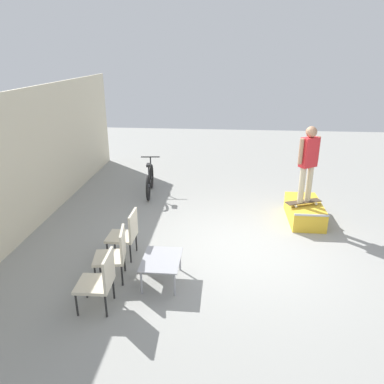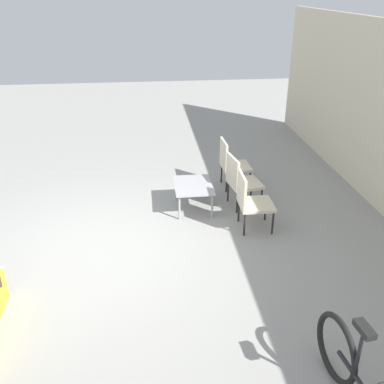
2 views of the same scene
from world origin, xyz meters
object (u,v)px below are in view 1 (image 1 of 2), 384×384
at_px(patio_chair_center, 115,253).
at_px(bicycle, 150,181).
at_px(skateboard_on_ramp, 303,202).
at_px(patio_chair_right, 126,232).
at_px(person_skater, 308,159).
at_px(skate_ramp_box, 304,211).
at_px(coffee_table, 161,261).
at_px(patio_chair_left, 100,279).

bearing_deg(patio_chair_center, bicycle, 173.44).
bearing_deg(skateboard_on_ramp, patio_chair_right, -175.14).
bearing_deg(bicycle, person_skater, -117.65).
relative_size(skate_ramp_box, person_skater, 0.84).
relative_size(patio_chair_center, bicycle, 0.55).
distance_m(patio_chair_center, patio_chair_right, 0.75).
bearing_deg(bicycle, skate_ramp_box, -115.25).
height_order(coffee_table, patio_chair_center, patio_chair_center).
distance_m(coffee_table, patio_chair_right, 1.12).
distance_m(patio_chair_left, bicycle, 4.90).
relative_size(person_skater, bicycle, 1.02).
relative_size(skateboard_on_ramp, patio_chair_center, 0.91).
xyz_separation_m(patio_chair_right, bicycle, (3.35, 0.21, -0.14)).
bearing_deg(patio_chair_right, skateboard_on_ramp, 117.81).
distance_m(skate_ramp_box, coffee_table, 4.00).
relative_size(skateboard_on_ramp, person_skater, 0.50).
bearing_deg(skate_ramp_box, skateboard_on_ramp, 152.44).
height_order(skate_ramp_box, bicycle, bicycle).
xyz_separation_m(patio_chair_center, bicycle, (4.11, 0.21, -0.14)).
bearing_deg(coffee_table, person_skater, -47.24).
relative_size(patio_chair_left, patio_chair_right, 1.00).
distance_m(skateboard_on_ramp, patio_chair_left, 4.94).
xyz_separation_m(skateboard_on_ramp, patio_chair_left, (-3.37, 3.61, -0.01)).
relative_size(skate_ramp_box, patio_chair_left, 1.54).
relative_size(skate_ramp_box, patio_chair_right, 1.54).
bearing_deg(person_skater, patio_chair_right, 173.27).
xyz_separation_m(person_skater, patio_chair_left, (-3.37, 3.61, -1.02)).
xyz_separation_m(skate_ramp_box, person_skater, (-0.15, 0.08, 1.31)).
bearing_deg(coffee_table, skateboard_on_ramp, -47.24).
distance_m(skate_ramp_box, person_skater, 1.32).
bearing_deg(patio_chair_left, bicycle, -179.47).
xyz_separation_m(skate_ramp_box, bicycle, (1.37, 3.91, 0.15)).
xyz_separation_m(patio_chair_left, patio_chair_right, (1.54, -0.00, 0.00)).
bearing_deg(skateboard_on_ramp, patio_chair_center, -166.44).
relative_size(person_skater, patio_chair_left, 1.84).
relative_size(coffee_table, patio_chair_center, 0.92).
height_order(skateboard_on_ramp, bicycle, bicycle).
relative_size(skateboard_on_ramp, patio_chair_left, 0.91).
bearing_deg(person_skater, skateboard_on_ramp, -123.62).
xyz_separation_m(person_skater, coffee_table, (-2.60, 2.81, -1.14)).
distance_m(person_skater, bicycle, 4.28).
bearing_deg(skate_ramp_box, patio_chair_right, 118.27).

